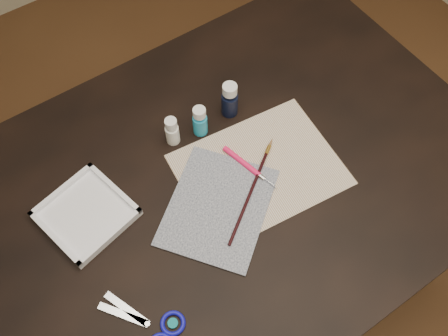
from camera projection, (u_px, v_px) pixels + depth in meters
ground at (224, 279)px, 1.83m from camera, size 3.50×3.50×0.02m
table at (224, 239)px, 1.50m from camera, size 1.30×0.90×0.75m
paper at (259, 169)px, 1.18m from camera, size 0.40×0.32×0.00m
canvas at (218, 207)px, 1.13m from camera, size 0.35×0.33×0.00m
paint_bottle_white at (172, 131)px, 1.19m from camera, size 0.04×0.04×0.08m
paint_bottle_cyan at (200, 121)px, 1.20m from camera, size 0.05×0.05×0.09m
paint_bottle_navy at (230, 100)px, 1.23m from camera, size 0.05×0.05×0.10m
paintbrush at (252, 188)px, 1.15m from camera, size 0.25×0.18×0.01m
craft_knife at (250, 168)px, 1.18m from camera, size 0.05×0.17×0.01m
scissors at (138, 323)px, 1.00m from camera, size 0.20×0.22×0.01m
palette_tray at (86, 213)px, 1.12m from camera, size 0.22×0.22×0.02m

